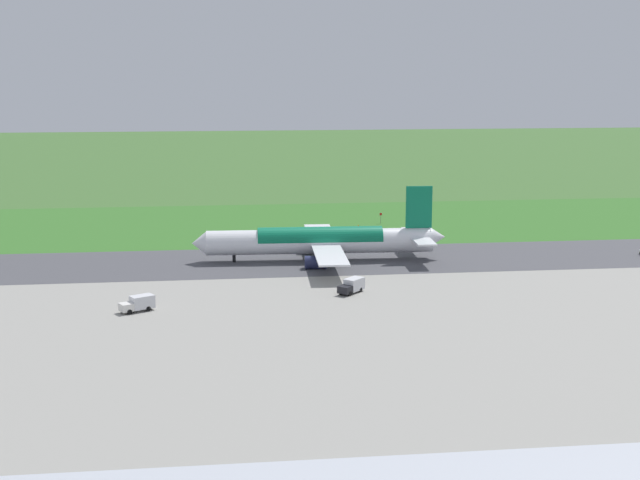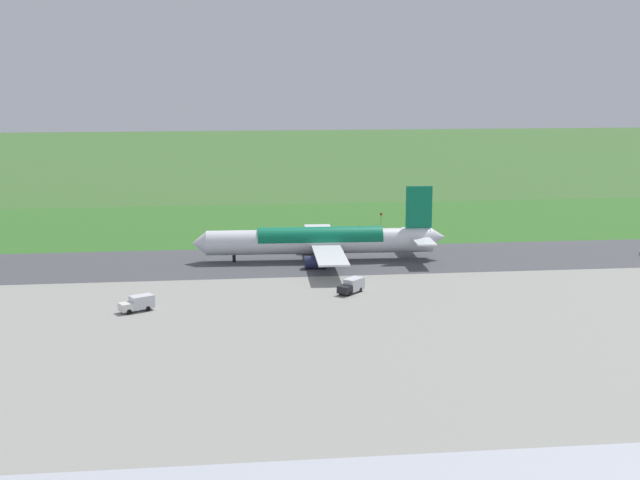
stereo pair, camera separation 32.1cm
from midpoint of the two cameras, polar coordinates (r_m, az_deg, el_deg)
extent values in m
plane|color=#3D662D|center=(186.24, 0.66, -1.34)|extent=(800.00, 800.00, 0.00)
cube|color=#47474C|center=(186.24, 0.66, -1.34)|extent=(600.00, 29.06, 0.06)
cube|color=gray|center=(121.51, 4.81, -8.23)|extent=(440.00, 110.00, 0.05)
cube|color=#346B27|center=(224.75, -0.63, 0.82)|extent=(600.00, 80.00, 0.04)
cylinder|color=white|center=(185.14, 0.05, -0.09)|extent=(48.16, 7.02, 5.20)
cone|color=white|center=(184.90, -7.85, -0.21)|extent=(3.19, 5.05, 4.94)
cone|color=white|center=(188.68, 7.70, 0.21)|extent=(3.67, 4.55, 4.42)
cube|color=#0C724C|center=(186.75, 6.53, 2.15)|extent=(5.61, 0.71, 9.00)
cube|color=white|center=(182.53, 6.81, -0.08)|extent=(4.34, 9.15, 0.36)
cube|color=white|center=(193.13, 6.18, 0.55)|extent=(4.34, 9.15, 0.36)
cube|color=white|center=(174.57, 0.66, -0.91)|extent=(6.83, 22.21, 0.35)
cube|color=white|center=(196.06, 0.08, 0.42)|extent=(6.83, 22.21, 0.35)
cylinder|color=#23284C|center=(178.31, -0.24, -1.47)|extent=(4.60, 2.97, 2.80)
cylinder|color=#23284C|center=(192.94, -0.57, -0.50)|extent=(4.60, 2.97, 2.80)
cylinder|color=black|center=(185.12, -5.59, -0.93)|extent=(0.70, 0.70, 3.42)
cylinder|color=black|center=(182.01, 1.09, -1.09)|extent=(0.70, 0.70, 3.42)
cylinder|color=black|center=(189.80, 0.86, -0.58)|extent=(0.70, 0.70, 3.42)
cylinder|color=#0C724C|center=(185.04, 0.05, 0.07)|extent=(26.58, 6.22, 5.23)
cube|color=black|center=(157.60, 1.71, -3.25)|extent=(3.11, 3.11, 1.30)
cube|color=silver|center=(159.74, 2.28, -2.89)|extent=(4.28, 4.35, 2.20)
cylinder|color=black|center=(157.22, 2.01, -3.53)|extent=(0.83, 0.86, 0.90)
cylinder|color=black|center=(158.32, 1.41, -3.42)|extent=(0.83, 0.86, 0.90)
cylinder|color=black|center=(159.95, 2.70, -3.28)|extent=(0.83, 0.86, 0.90)
cylinder|color=black|center=(161.03, 2.11, -3.18)|extent=(0.83, 0.86, 0.90)
cube|color=silver|center=(149.73, -12.47, -4.29)|extent=(3.00, 3.00, 1.30)
cube|color=silver|center=(150.70, -11.50, -3.97)|extent=(4.44, 3.87, 2.20)
cylinder|color=black|center=(149.01, -12.30, -4.61)|extent=(0.93, 0.70, 0.90)
cylinder|color=black|center=(150.79, -12.61, -4.44)|extent=(0.93, 0.70, 0.90)
cylinder|color=black|center=(150.34, -11.11, -4.43)|extent=(0.93, 0.70, 0.90)
cylinder|color=black|center=(152.10, -11.43, -4.26)|extent=(0.93, 0.70, 0.90)
cylinder|color=slate|center=(230.57, 4.04, 1.34)|extent=(0.10, 0.10, 2.28)
cube|color=red|center=(230.35, 4.05, 1.69)|extent=(0.60, 0.04, 0.60)
cone|color=orange|center=(226.42, 2.58, 0.95)|extent=(0.40, 0.40, 0.55)
camera|label=1|loc=(0.16, -89.95, 0.01)|focal=49.01mm
camera|label=2|loc=(0.16, 90.05, -0.01)|focal=49.01mm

